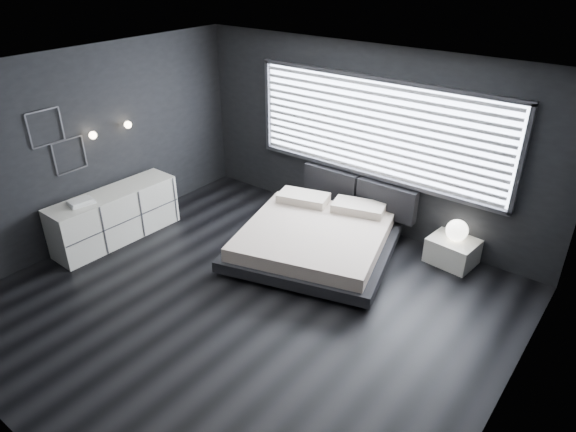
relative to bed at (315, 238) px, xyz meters
The scene contains 12 objects.
room 1.88m from the bed, 89.47° to the right, with size 6.04×6.00×2.80m.
window 1.82m from the bed, 79.89° to the left, with size 4.14×0.09×1.52m.
headboard 1.19m from the bed, 89.44° to the left, with size 1.96×0.16×0.52m.
sconce_near 3.48m from the bed, 153.26° to the right, with size 0.18×0.11×0.11m.
sconce_far 3.28m from the bed, 163.58° to the right, with size 0.18×0.11×0.11m.
wall_art_upper 3.93m from the bed, 145.36° to the right, with size 0.01×0.48×0.48m.
wall_art_lower 3.64m from the bed, 148.77° to the right, with size 0.01×0.48×0.48m.
bed is the anchor object (origin of this frame).
nightstand 1.95m from the bed, 31.10° to the left, with size 0.63×0.52×0.37m, color white.
orb_lamp 1.97m from the bed, 31.17° to the left, with size 0.30×0.30×0.30m, color white.
dresser 3.01m from the bed, 151.01° to the right, with size 0.61×1.96×0.78m.
book_stack 3.33m from the bed, 143.70° to the right, with size 0.31×0.38×0.07m.
Camera 1 is at (3.56, -3.77, 4.01)m, focal length 32.00 mm.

